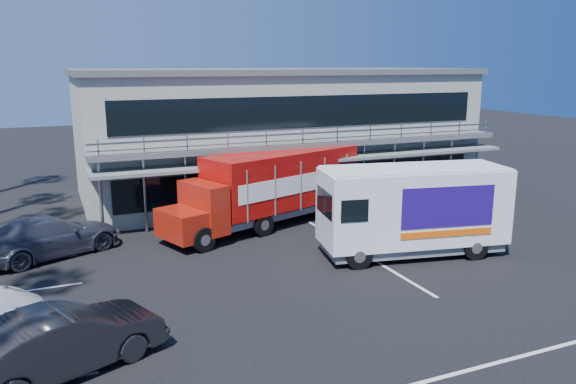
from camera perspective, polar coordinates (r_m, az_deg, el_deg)
name	(u,v)px	position (r m, az deg, el deg)	size (l,w,h in m)	color
ground	(355,286)	(20.01, 6.79, -9.42)	(120.00, 120.00, 0.00)	black
building	(275,131)	(33.53, -1.37, 6.18)	(22.40, 12.00, 7.30)	gray
red_truck	(271,186)	(26.64, -1.70, 0.66)	(10.64, 5.81, 3.52)	maroon
white_van	(413,209)	(22.97, 12.56, -1.68)	(7.71, 3.87, 3.60)	white
parked_car_b	(63,341)	(15.48, -21.87, -13.87)	(1.77, 5.07, 1.67)	black
parked_car_d	(50,236)	(24.53, -23.07, -4.17)	(2.27, 5.57, 1.62)	#2F323F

